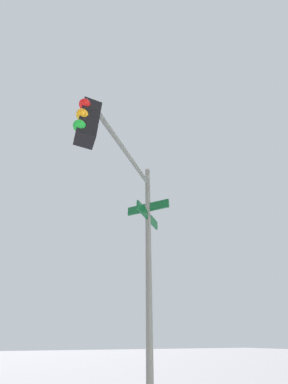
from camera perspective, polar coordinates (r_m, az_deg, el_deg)
traffic_signal_near at (r=3.90m, az=-5.27°, el=-1.92°), size 2.32×2.19×5.20m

